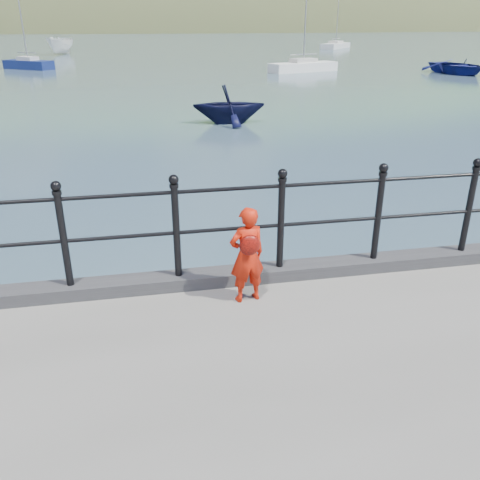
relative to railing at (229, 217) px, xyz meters
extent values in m
plane|color=#2D4251|center=(0.00, 0.15, -1.82)|extent=(600.00, 600.00, 0.00)
cube|color=#28282B|center=(0.00, 0.00, -0.75)|extent=(60.00, 0.30, 0.15)
cylinder|color=black|center=(0.00, 0.00, -0.15)|extent=(18.00, 0.04, 0.04)
cylinder|color=black|center=(0.00, 0.00, 0.32)|extent=(18.00, 0.04, 0.04)
cylinder|color=black|center=(-1.80, 0.00, -0.15)|extent=(0.08, 0.08, 1.05)
sphere|color=black|center=(-1.80, 0.00, 0.47)|extent=(0.11, 0.11, 0.11)
cylinder|color=black|center=(-0.60, 0.00, -0.15)|extent=(0.08, 0.08, 1.05)
sphere|color=black|center=(-0.60, 0.00, 0.47)|extent=(0.11, 0.11, 0.11)
cylinder|color=black|center=(0.60, 0.00, -0.15)|extent=(0.08, 0.08, 1.05)
sphere|color=black|center=(0.60, 0.00, 0.47)|extent=(0.11, 0.11, 0.11)
cylinder|color=black|center=(1.80, 0.00, -0.15)|extent=(0.08, 0.08, 1.05)
sphere|color=black|center=(1.80, 0.00, 0.47)|extent=(0.11, 0.11, 0.11)
cylinder|color=black|center=(3.00, 0.00, -0.15)|extent=(0.08, 0.08, 1.05)
sphere|color=black|center=(3.00, 0.00, 0.47)|extent=(0.11, 0.11, 0.11)
ellipsoid|color=#333A21|center=(20.00, 195.15, -17.22)|extent=(400.00, 100.00, 88.00)
ellipsoid|color=#387026|center=(60.00, 255.15, -29.12)|extent=(600.00, 180.00, 156.00)
cube|color=silver|center=(-35.00, 181.15, 1.18)|extent=(9.00, 6.00, 6.00)
cube|color=#4C4744|center=(-35.00, 181.15, 5.18)|extent=(9.50, 6.50, 2.00)
cube|color=silver|center=(-12.00, 181.15, 1.18)|extent=(9.00, 6.00, 6.00)
cube|color=#4C4744|center=(-12.00, 181.15, 5.18)|extent=(9.50, 6.50, 2.00)
cube|color=silver|center=(18.00, 181.15, 1.18)|extent=(9.00, 6.00, 6.00)
cube|color=#4C4744|center=(18.00, 181.15, 5.18)|extent=(9.50, 6.50, 2.00)
cube|color=silver|center=(45.00, 181.15, 1.18)|extent=(9.00, 6.00, 6.00)
cube|color=#4C4744|center=(45.00, 181.15, 5.18)|extent=(9.50, 6.50, 2.00)
imported|color=red|center=(0.11, -0.44, -0.28)|extent=(0.44, 0.33, 1.08)
ellipsoid|color=red|center=(0.11, -0.57, -0.11)|extent=(0.22, 0.11, 0.23)
imported|color=navy|center=(23.09, 31.39, -1.27)|extent=(4.29, 5.66, 1.10)
imported|color=white|center=(-9.28, 60.66, -0.83)|extent=(3.38, 5.49, 1.99)
imported|color=black|center=(2.61, 15.04, -1.08)|extent=(2.98, 2.61, 1.49)
cube|color=navy|center=(-9.64, 41.79, -1.57)|extent=(4.40, 3.78, 0.90)
cube|color=beige|center=(-9.64, 41.79, -1.07)|extent=(1.84, 1.72, 0.50)
cylinder|color=#A5A5A8|center=(-9.64, 41.79, 1.76)|extent=(0.10, 0.10, 5.76)
cylinder|color=#A5A5A8|center=(-9.64, 41.79, -0.52)|extent=(1.63, 1.24, 0.06)
cube|color=silver|center=(27.06, 67.41, -1.57)|extent=(6.18, 6.90, 0.90)
cube|color=beige|center=(27.06, 67.41, -1.07)|extent=(2.70, 2.86, 0.50)
cylinder|color=#A5A5A8|center=(27.06, 67.41, 3.57)|extent=(0.10, 0.10, 9.40)
cylinder|color=#A5A5A8|center=(27.06, 67.41, -0.52)|extent=(2.14, 2.57, 0.06)
cube|color=white|center=(12.09, 35.22, -1.57)|extent=(5.93, 3.43, 0.90)
cube|color=beige|center=(12.09, 35.22, -1.07)|extent=(2.26, 1.72, 0.50)
cylinder|color=#A5A5A8|center=(12.09, 35.22, 2.40)|extent=(0.10, 0.10, 7.06)
cylinder|color=#A5A5A8|center=(12.09, 35.22, -0.52)|extent=(2.45, 0.93, 0.06)
camera|label=1|loc=(-0.90, -5.24, 2.03)|focal=38.00mm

